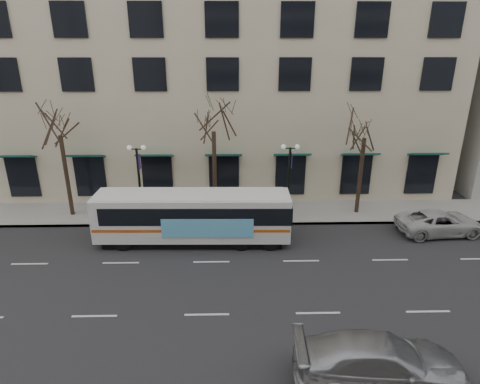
{
  "coord_description": "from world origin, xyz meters",
  "views": [
    {
      "loc": [
        1.16,
        -17.19,
        11.4
      ],
      "look_at": [
        1.59,
        2.65,
        4.0
      ],
      "focal_mm": 30.0,
      "sensor_mm": 36.0,
      "label": 1
    }
  ],
  "objects_px": {
    "lamp_post_left": "(139,179)",
    "lamp_post_right": "(289,177)",
    "tree_far_right": "(366,124)",
    "city_bus": "(194,216)",
    "tree_far_left": "(58,121)",
    "silver_car": "(380,362)",
    "white_pickup": "(440,222)",
    "tree_far_mid": "(213,117)"
  },
  "relations": [
    {
      "from": "lamp_post_left",
      "to": "lamp_post_right",
      "type": "distance_m",
      "value": 10.0
    },
    {
      "from": "lamp_post_left",
      "to": "tree_far_right",
      "type": "bearing_deg",
      "value": 2.29
    },
    {
      "from": "lamp_post_left",
      "to": "city_bus",
      "type": "xyz_separation_m",
      "value": [
        3.9,
        -3.42,
        -1.23
      ]
    },
    {
      "from": "tree_far_left",
      "to": "silver_car",
      "type": "height_order",
      "value": "tree_far_left"
    },
    {
      "from": "silver_car",
      "to": "white_pickup",
      "type": "relative_size",
      "value": 1.13
    },
    {
      "from": "tree_far_mid",
      "to": "silver_car",
      "type": "distance_m",
      "value": 17.36
    },
    {
      "from": "white_pickup",
      "to": "lamp_post_left",
      "type": "bearing_deg",
      "value": 77.82
    },
    {
      "from": "tree_far_right",
      "to": "white_pickup",
      "type": "distance_m",
      "value": 7.82
    },
    {
      "from": "lamp_post_left",
      "to": "silver_car",
      "type": "relative_size",
      "value": 0.86
    },
    {
      "from": "tree_far_mid",
      "to": "city_bus",
      "type": "bearing_deg",
      "value": -105.23
    },
    {
      "from": "tree_far_right",
      "to": "silver_car",
      "type": "height_order",
      "value": "tree_far_right"
    },
    {
      "from": "lamp_post_left",
      "to": "city_bus",
      "type": "relative_size",
      "value": 0.45
    },
    {
      "from": "lamp_post_left",
      "to": "white_pickup",
      "type": "height_order",
      "value": "lamp_post_left"
    },
    {
      "from": "tree_far_mid",
      "to": "silver_car",
      "type": "height_order",
      "value": "tree_far_mid"
    },
    {
      "from": "tree_far_right",
      "to": "tree_far_left",
      "type": "bearing_deg",
      "value": 180.0
    },
    {
      "from": "white_pickup",
      "to": "tree_far_mid",
      "type": "bearing_deg",
      "value": 72.9
    },
    {
      "from": "tree_far_mid",
      "to": "tree_far_right",
      "type": "height_order",
      "value": "tree_far_mid"
    },
    {
      "from": "tree_far_right",
      "to": "lamp_post_left",
      "type": "xyz_separation_m",
      "value": [
        -14.99,
        -0.6,
        -3.48
      ]
    },
    {
      "from": "silver_car",
      "to": "lamp_post_left",
      "type": "bearing_deg",
      "value": 40.74
    },
    {
      "from": "city_bus",
      "to": "silver_car",
      "type": "height_order",
      "value": "city_bus"
    },
    {
      "from": "lamp_post_right",
      "to": "tree_far_right",
      "type": "bearing_deg",
      "value": 6.85
    },
    {
      "from": "tree_far_right",
      "to": "city_bus",
      "type": "bearing_deg",
      "value": -160.09
    },
    {
      "from": "tree_far_left",
      "to": "lamp_post_left",
      "type": "bearing_deg",
      "value": -6.83
    },
    {
      "from": "silver_car",
      "to": "city_bus",
      "type": "bearing_deg",
      "value": 36.6
    },
    {
      "from": "tree_far_left",
      "to": "tree_far_mid",
      "type": "xyz_separation_m",
      "value": [
        10.0,
        0.0,
        0.21
      ]
    },
    {
      "from": "tree_far_left",
      "to": "tree_far_mid",
      "type": "relative_size",
      "value": 0.98
    },
    {
      "from": "tree_far_left",
      "to": "tree_far_right",
      "type": "relative_size",
      "value": 1.03
    },
    {
      "from": "tree_far_left",
      "to": "silver_car",
      "type": "bearing_deg",
      "value": -42.6
    },
    {
      "from": "lamp_post_right",
      "to": "city_bus",
      "type": "distance_m",
      "value": 7.1
    },
    {
      "from": "city_bus",
      "to": "white_pickup",
      "type": "distance_m",
      "value": 15.47
    },
    {
      "from": "lamp_post_right",
      "to": "white_pickup",
      "type": "xyz_separation_m",
      "value": [
        9.32,
        -2.6,
        -2.2
      ]
    },
    {
      "from": "tree_far_right",
      "to": "lamp_post_left",
      "type": "relative_size",
      "value": 1.55
    },
    {
      "from": "tree_far_mid",
      "to": "silver_car",
      "type": "bearing_deg",
      "value": -67.17
    },
    {
      "from": "tree_far_mid",
      "to": "silver_car",
      "type": "relative_size",
      "value": 1.42
    },
    {
      "from": "tree_far_left",
      "to": "silver_car",
      "type": "distance_m",
      "value": 22.91
    },
    {
      "from": "tree_far_mid",
      "to": "white_pickup",
      "type": "distance_m",
      "value": 15.92
    },
    {
      "from": "tree_far_right",
      "to": "white_pickup",
      "type": "bearing_deg",
      "value": -36.47
    },
    {
      "from": "tree_far_mid",
      "to": "city_bus",
      "type": "xyz_separation_m",
      "value": [
        -1.09,
        -4.02,
        -5.2
      ]
    },
    {
      "from": "lamp_post_left",
      "to": "white_pickup",
      "type": "bearing_deg",
      "value": -7.65
    },
    {
      "from": "lamp_post_right",
      "to": "white_pickup",
      "type": "bearing_deg",
      "value": -15.57
    },
    {
      "from": "tree_far_mid",
      "to": "lamp_post_left",
      "type": "bearing_deg",
      "value": -173.15
    },
    {
      "from": "tree_far_left",
      "to": "tree_far_right",
      "type": "xyz_separation_m",
      "value": [
        20.0,
        0.0,
        -0.28
      ]
    }
  ]
}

